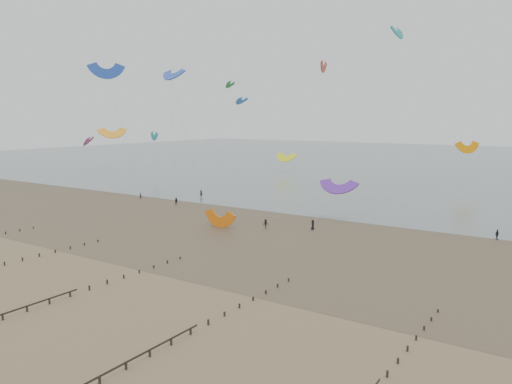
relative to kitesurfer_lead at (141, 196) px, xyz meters
The scene contains 6 objects.
ground 61.95m from the kitesurfer_lead, 48.97° to the right, with size 500.00×500.00×0.00m, color brown.
sea_and_shore 38.62m from the kitesurfer_lead, 18.62° to the right, with size 500.00×665.00×0.03m.
kitesurfer_lead is the anchor object (origin of this frame).
kitesurfers 62.71m from the kitesurfer_lead, ahead, with size 96.22×24.63×1.87m.
grounded_kite 39.31m from the kitesurfer_lead, 22.12° to the right, with size 6.23×3.26×4.75m, color orange, non-canonical shape.
kites_airborne 53.49m from the kitesurfer_lead, 58.41° to the left, with size 226.98×107.44×42.19m.
Camera 1 is at (51.63, -39.93, 20.19)m, focal length 35.00 mm.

